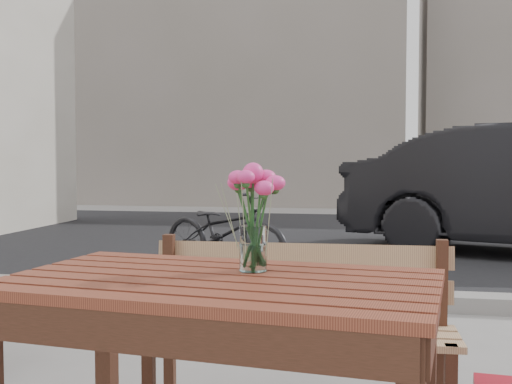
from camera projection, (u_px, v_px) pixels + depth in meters
street at (339, 259)px, 6.94m from camera, size 30.00×8.12×0.12m
backdrop_buildings at (369, 58)px, 15.88m from camera, size 15.50×4.00×8.00m
main_table at (220, 320)px, 1.89m from camera, size 1.33×0.88×0.77m
main_bench at (299, 309)px, 2.71m from camera, size 1.30×0.42×0.80m
main_vase at (253, 204)px, 1.98m from camera, size 0.18×0.18×0.34m
bicycle at (225, 232)px, 6.28m from camera, size 1.62×1.19×0.81m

